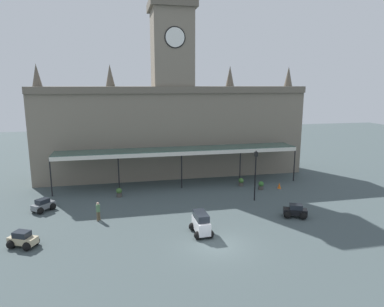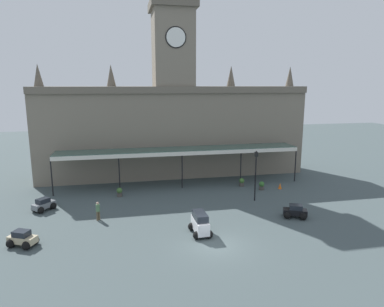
{
  "view_description": "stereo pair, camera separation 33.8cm",
  "coord_description": "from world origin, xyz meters",
  "px_view_note": "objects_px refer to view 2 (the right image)",
  "views": [
    {
      "loc": [
        -6.77,
        -22.4,
        11.61
      ],
      "look_at": [
        0.0,
        8.93,
        5.13
      ],
      "focal_mm": 31.91,
      "sensor_mm": 36.0,
      "label": 1
    },
    {
      "loc": [
        -6.44,
        -22.47,
        11.61
      ],
      "look_at": [
        0.0,
        8.93,
        5.13
      ],
      "focal_mm": 31.91,
      "sensor_mm": 36.0,
      "label": 2
    }
  ],
  "objects_px": {
    "car_white_van": "(200,224)",
    "traffic_cone": "(280,186)",
    "car_grey_sedan": "(44,205)",
    "victorian_lamppost": "(256,170)",
    "planter_forecourt_centre": "(262,186)",
    "planter_by_canopy": "(242,182)",
    "car_black_sedan": "(295,212)",
    "pedestrian_beside_cars": "(98,210)",
    "planter_near_kerb": "(119,192)",
    "car_beige_sedan": "(22,239)"
  },
  "relations": [
    {
      "from": "car_grey_sedan",
      "to": "planter_forecourt_centre",
      "type": "bearing_deg",
      "value": 4.88
    },
    {
      "from": "car_white_van",
      "to": "car_black_sedan",
      "type": "xyz_separation_m",
      "value": [
        9.04,
        1.65,
        -0.3
      ]
    },
    {
      "from": "car_black_sedan",
      "to": "traffic_cone",
      "type": "height_order",
      "value": "car_black_sedan"
    },
    {
      "from": "car_beige_sedan",
      "to": "victorian_lamppost",
      "type": "xyz_separation_m",
      "value": [
        20.43,
        6.0,
        2.7
      ]
    },
    {
      "from": "planter_by_canopy",
      "to": "car_white_van",
      "type": "bearing_deg",
      "value": -123.2
    },
    {
      "from": "car_black_sedan",
      "to": "planter_near_kerb",
      "type": "bearing_deg",
      "value": 149.39
    },
    {
      "from": "planter_by_canopy",
      "to": "planter_near_kerb",
      "type": "bearing_deg",
      "value": -175.96
    },
    {
      "from": "car_white_van",
      "to": "planter_near_kerb",
      "type": "height_order",
      "value": "car_white_van"
    },
    {
      "from": "traffic_cone",
      "to": "planter_by_canopy",
      "type": "xyz_separation_m",
      "value": [
        -3.92,
        1.83,
        0.16
      ]
    },
    {
      "from": "car_grey_sedan",
      "to": "car_beige_sedan",
      "type": "distance_m",
      "value": 7.37
    },
    {
      "from": "car_black_sedan",
      "to": "car_grey_sedan",
      "type": "bearing_deg",
      "value": 164.1
    },
    {
      "from": "car_white_van",
      "to": "car_grey_sedan",
      "type": "bearing_deg",
      "value": 148.86
    },
    {
      "from": "planter_near_kerb",
      "to": "planter_forecourt_centre",
      "type": "distance_m",
      "value": 15.67
    },
    {
      "from": "car_black_sedan",
      "to": "planter_forecourt_centre",
      "type": "xyz_separation_m",
      "value": [
        0.33,
        8.28,
        -0.01
      ]
    },
    {
      "from": "car_grey_sedan",
      "to": "planter_near_kerb",
      "type": "xyz_separation_m",
      "value": [
        6.96,
        2.71,
        -0.01
      ]
    },
    {
      "from": "victorian_lamppost",
      "to": "planter_forecourt_centre",
      "type": "distance_m",
      "value": 4.78
    },
    {
      "from": "victorian_lamppost",
      "to": "traffic_cone",
      "type": "xyz_separation_m",
      "value": [
        4.35,
        3.24,
        -2.87
      ]
    },
    {
      "from": "car_black_sedan",
      "to": "planter_by_canopy",
      "type": "relative_size",
      "value": 2.32
    },
    {
      "from": "car_black_sedan",
      "to": "car_beige_sedan",
      "type": "height_order",
      "value": "same"
    },
    {
      "from": "car_white_van",
      "to": "planter_forecourt_centre",
      "type": "distance_m",
      "value": 13.66
    },
    {
      "from": "car_white_van",
      "to": "victorian_lamppost",
      "type": "height_order",
      "value": "victorian_lamppost"
    },
    {
      "from": "planter_forecourt_centre",
      "to": "planter_by_canopy",
      "type": "distance_m",
      "value": 2.47
    },
    {
      "from": "car_white_van",
      "to": "victorian_lamppost",
      "type": "relative_size",
      "value": 0.47
    },
    {
      "from": "car_white_van",
      "to": "car_grey_sedan",
      "type": "xyz_separation_m",
      "value": [
        -13.24,
        8.0,
        -0.3
      ]
    },
    {
      "from": "car_black_sedan",
      "to": "car_beige_sedan",
      "type": "relative_size",
      "value": 1.0
    },
    {
      "from": "car_grey_sedan",
      "to": "planter_by_canopy",
      "type": "distance_m",
      "value": 21.22
    },
    {
      "from": "pedestrian_beside_cars",
      "to": "car_white_van",
      "type": "bearing_deg",
      "value": -29.29
    },
    {
      "from": "car_white_van",
      "to": "planter_by_canopy",
      "type": "distance_m",
      "value": 13.98
    },
    {
      "from": "planter_by_canopy",
      "to": "pedestrian_beside_cars",
      "type": "bearing_deg",
      "value": -155.5
    },
    {
      "from": "car_white_van",
      "to": "planter_by_canopy",
      "type": "xyz_separation_m",
      "value": [
        7.65,
        11.7,
        -0.32
      ]
    },
    {
      "from": "car_grey_sedan",
      "to": "planter_forecourt_centre",
      "type": "xyz_separation_m",
      "value": [
        22.61,
        1.93,
        -0.01
      ]
    },
    {
      "from": "car_black_sedan",
      "to": "pedestrian_beside_cars",
      "type": "height_order",
      "value": "pedestrian_beside_cars"
    },
    {
      "from": "car_white_van",
      "to": "car_grey_sedan",
      "type": "height_order",
      "value": "car_white_van"
    },
    {
      "from": "pedestrian_beside_cars",
      "to": "planter_near_kerb",
      "type": "xyz_separation_m",
      "value": [
        1.8,
        6.18,
        -0.42
      ]
    },
    {
      "from": "car_grey_sedan",
      "to": "pedestrian_beside_cars",
      "type": "bearing_deg",
      "value": -33.89
    },
    {
      "from": "car_white_van",
      "to": "traffic_cone",
      "type": "xyz_separation_m",
      "value": [
        11.58,
        9.87,
        -0.48
      ]
    },
    {
      "from": "car_black_sedan",
      "to": "victorian_lamppost",
      "type": "relative_size",
      "value": 0.43
    },
    {
      "from": "traffic_cone",
      "to": "car_white_van",
      "type": "bearing_deg",
      "value": -139.56
    },
    {
      "from": "planter_by_canopy",
      "to": "traffic_cone",
      "type": "bearing_deg",
      "value": -24.96
    },
    {
      "from": "planter_by_canopy",
      "to": "car_beige_sedan",
      "type": "bearing_deg",
      "value": -152.05
    },
    {
      "from": "planter_forecourt_centre",
      "to": "planter_by_canopy",
      "type": "bearing_deg",
      "value": 134.19
    },
    {
      "from": "car_grey_sedan",
      "to": "victorian_lamppost",
      "type": "bearing_deg",
      "value": -3.83
    },
    {
      "from": "car_beige_sedan",
      "to": "planter_forecourt_centre",
      "type": "xyz_separation_m",
      "value": [
        22.57,
        9.3,
        -0.01
      ]
    },
    {
      "from": "car_white_van",
      "to": "pedestrian_beside_cars",
      "type": "xyz_separation_m",
      "value": [
        -8.07,
        4.53,
        0.1
      ]
    },
    {
      "from": "car_beige_sedan",
      "to": "planter_near_kerb",
      "type": "relative_size",
      "value": 2.33
    },
    {
      "from": "car_grey_sedan",
      "to": "planter_near_kerb",
      "type": "height_order",
      "value": "car_grey_sedan"
    },
    {
      "from": "car_white_van",
      "to": "planter_forecourt_centre",
      "type": "relative_size",
      "value": 2.53
    },
    {
      "from": "car_beige_sedan",
      "to": "planter_by_canopy",
      "type": "bearing_deg",
      "value": 27.95
    },
    {
      "from": "car_black_sedan",
      "to": "traffic_cone",
      "type": "bearing_deg",
      "value": 72.82
    },
    {
      "from": "planter_near_kerb",
      "to": "car_grey_sedan",
      "type": "bearing_deg",
      "value": -158.69
    }
  ]
}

